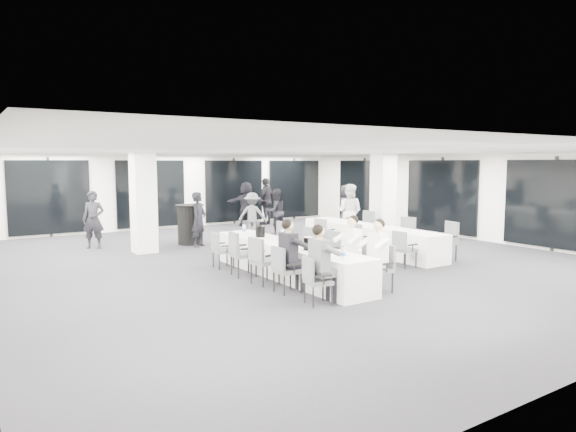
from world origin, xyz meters
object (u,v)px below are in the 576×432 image
object	(u,v)px
banquet_table_main	(288,260)
chair_side_right_mid	(405,232)
chair_main_left_mid	(262,258)
standing_guest_c	(252,212)
chair_main_left_second	(284,267)
chair_side_right_far	(365,225)
chair_side_left_mid	(360,238)
standing_guest_a	(199,216)
ice_bucket_far	(260,231)
chair_main_right_second	(355,260)
standing_guest_b	(276,209)
chair_side_left_near	(403,247)
chair_main_right_mid	(328,250)
cocktail_table	(190,224)
chair_main_right_near	(382,265)
standing_guest_e	(346,205)
banquet_table_side	(370,239)
standing_guest_g	(93,216)
standing_guest_h	(349,208)
chair_main_right_far	(278,239)
standing_guest_d	(266,198)
chair_main_right_fourth	(305,245)
chair_main_left_far	(220,248)
chair_main_left_near	(314,278)
chair_side_left_far	(323,232)
ice_bucket_near	(309,243)
chair_side_right_near	(447,238)

from	to	relation	value
banquet_table_main	chair_side_right_mid	bearing A→B (deg)	10.64
chair_main_left_mid	standing_guest_c	bearing A→B (deg)	146.21
chair_main_left_second	chair_side_right_far	size ratio (longest dim) A/B	0.89
chair_main_left_mid	chair_side_left_mid	bearing A→B (deg)	101.56
standing_guest_a	ice_bucket_far	bearing A→B (deg)	-129.79
banquet_table_main	chair_main_right_second	xyz separation A→B (m)	(0.83, -1.30, 0.13)
standing_guest_b	standing_guest_c	xyz separation A→B (m)	(-0.95, -0.02, -0.06)
chair_main_right_second	chair_side_left_near	world-z (taller)	same
chair_side_left_near	chair_side_right_mid	xyz separation A→B (m)	(1.66, 1.52, 0.05)
chair_main_left_mid	chair_main_right_mid	xyz separation A→B (m)	(1.67, -0.07, 0.01)
banquet_table_main	chair_main_left_mid	bearing A→B (deg)	-160.67
cocktail_table	chair_main_right_near	bearing A→B (deg)	-83.80
chair_side_left_mid	standing_guest_c	distance (m)	4.99
standing_guest_e	standing_guest_b	bearing A→B (deg)	77.73
banquet_table_side	standing_guest_g	world-z (taller)	standing_guest_g
standing_guest_b	standing_guest_h	xyz separation A→B (m)	(1.46, -2.24, 0.12)
chair_main_right_far	standing_guest_d	bearing A→B (deg)	-28.97
chair_main_right_mid	chair_side_left_mid	world-z (taller)	chair_main_right_mid
standing_guest_a	cocktail_table	bearing A→B (deg)	52.81
chair_main_right_fourth	standing_guest_g	size ratio (longest dim) A/B	0.51
chair_main_left_far	standing_guest_c	distance (m)	5.27
chair_main_left_near	chair_side_left_far	distance (m)	5.91
chair_main_right_far	standing_guest_e	xyz separation A→B (m)	(5.05, 3.34, 0.40)
chair_main_right_fourth	standing_guest_a	size ratio (longest dim) A/B	0.53
banquet_table_side	chair_main_left_near	size ratio (longest dim) A/B	5.78
banquet_table_side	chair_main_right_far	distance (m)	2.89
chair_main_right_near	standing_guest_d	size ratio (longest dim) A/B	0.43
chair_main_left_near	standing_guest_a	world-z (taller)	standing_guest_a
chair_main_left_mid	chair_main_right_far	world-z (taller)	chair_main_right_far
chair_main_right_far	standing_guest_d	size ratio (longest dim) A/B	0.46
chair_main_right_far	standing_guest_b	distance (m)	4.83
chair_main_right_far	standing_guest_a	world-z (taller)	standing_guest_a
chair_main_right_near	chair_side_right_far	size ratio (longest dim) A/B	0.90
chair_main_left_second	chair_side_left_mid	distance (m)	4.21
chair_side_left_far	ice_bucket_near	xyz separation A→B (m)	(-2.97, -3.43, 0.37)
chair_side_left_far	standing_guest_e	size ratio (longest dim) A/B	0.46
cocktail_table	chair_side_left_near	distance (m)	6.81
chair_main_left_mid	chair_side_right_near	bearing A→B (deg)	80.60
chair_side_right_far	standing_guest_d	size ratio (longest dim) A/B	0.48
standing_guest_g	ice_bucket_near	xyz separation A→B (m)	(2.58, -7.26, -0.08)
chair_main_left_second	ice_bucket_far	distance (m)	2.49
chair_main_left_second	cocktail_table	bearing A→B (deg)	173.79
chair_side_left_far	standing_guest_h	bearing A→B (deg)	106.71
standing_guest_d	standing_guest_h	xyz separation A→B (m)	(0.26, -4.87, -0.05)
banquet_table_main	ice_bucket_near	distance (m)	1.07
chair_side_left_far	ice_bucket_far	distance (m)	3.18
banquet_table_side	standing_guest_a	world-z (taller)	standing_guest_a
chair_main_left_far	ice_bucket_near	size ratio (longest dim) A/B	3.24
cocktail_table	ice_bucket_near	bearing A→B (deg)	-90.92
chair_side_right_near	chair_side_left_near	bearing A→B (deg)	103.01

